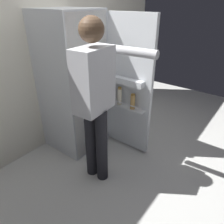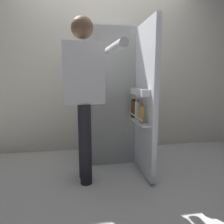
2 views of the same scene
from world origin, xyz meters
The scene contains 4 objects.
ground_plane centered at (0.00, 0.00, 0.00)m, with size 5.75×5.75×0.00m, color silver.
kitchen_wall centered at (0.00, 0.92, 1.33)m, with size 4.40×0.10×2.65m, color silver.
refrigerator centered at (0.03, 0.51, 0.84)m, with size 0.68×1.21×1.68m.
person centered at (-0.31, -0.09, 0.99)m, with size 0.55×0.69×1.65m.
Camera 1 is at (-1.66, -1.33, 1.76)m, focal length 34.21 mm.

